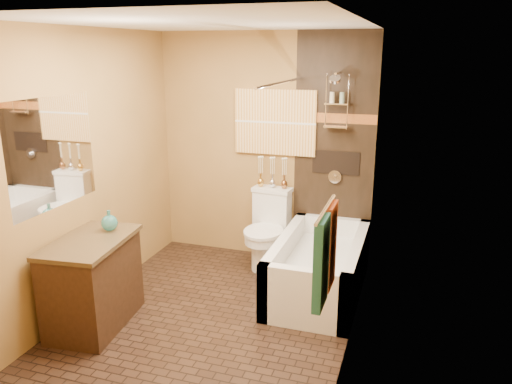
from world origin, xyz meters
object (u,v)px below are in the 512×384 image
at_px(sunset_painting, 275,122).
at_px(bathtub, 319,271).
at_px(vanity, 93,282).
at_px(toilet, 267,229).

xyz_separation_m(sunset_painting, bathtub, (0.67, -0.73, -1.33)).
distance_m(bathtub, vanity, 2.10).
xyz_separation_m(toilet, vanity, (-1.05, -1.64, -0.03)).
relative_size(toilet, vanity, 0.89).
xyz_separation_m(sunset_painting, toilet, (0.00, -0.27, -1.13)).
bearing_deg(vanity, bathtub, 28.41).
height_order(sunset_painting, bathtub, sunset_painting).
xyz_separation_m(bathtub, toilet, (-0.67, 0.45, 0.20)).
bearing_deg(toilet, bathtub, -28.43).
bearing_deg(sunset_painting, toilet, -90.00).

